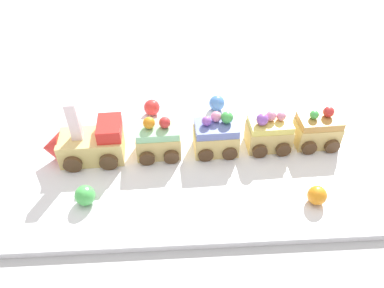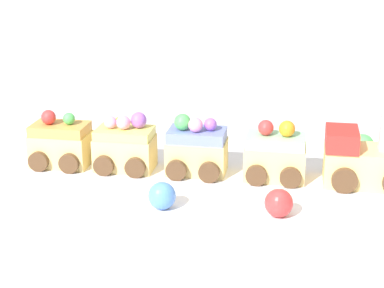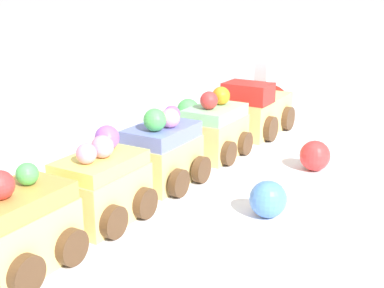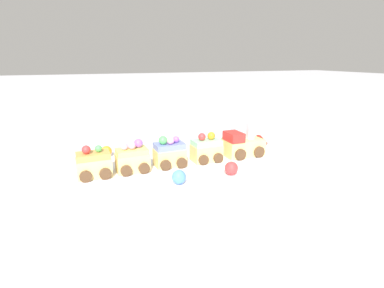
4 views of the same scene
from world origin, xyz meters
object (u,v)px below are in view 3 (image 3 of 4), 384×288
cake_train_locomotive (259,108)px  gumball_red (315,156)px  cake_car_mint (214,131)px  cake_car_blueberry (165,154)px  gumball_blue (268,199)px  gumball_green (188,110)px  cake_car_lemon (102,187)px  cake_car_caramel (18,230)px

cake_train_locomotive → gumball_red: 0.16m
cake_car_mint → cake_car_blueberry: 0.10m
cake_train_locomotive → gumball_blue: size_ratio=4.34×
cake_car_mint → gumball_green: size_ratio=2.45×
gumball_blue → gumball_green: size_ratio=1.00×
cake_car_lemon → cake_car_caramel: (-0.09, -0.00, -0.00)m
cake_car_caramel → gumball_blue: (0.17, -0.11, -0.01)m
cake_train_locomotive → cake_car_lemon: size_ratio=1.77×
cake_car_mint → cake_car_lemon: size_ratio=1.00×
cake_car_blueberry → cake_car_mint: bearing=0.0°
cake_car_blueberry → gumball_green: bearing=25.5°
cake_car_caramel → gumball_red: bearing=-21.1°
cake_train_locomotive → cake_car_caramel: size_ratio=1.77×
gumball_red → cake_car_caramel: bearing=161.1°
cake_car_lemon → gumball_red: (0.21, -0.10, -0.01)m
cake_car_blueberry → gumball_red: 0.16m
cake_car_lemon → gumball_red: size_ratio=2.44×
cake_car_mint → cake_car_lemon: same height
cake_car_blueberry → gumball_green: (0.21, 0.11, -0.01)m
cake_car_lemon → gumball_blue: size_ratio=2.45×
cake_car_mint → gumball_green: (0.11, 0.11, -0.01)m
gumball_red → cake_car_mint: bearing=97.4°
cake_car_blueberry → cake_car_lemon: size_ratio=1.02×
cake_car_blueberry → gumball_green: 0.24m
cake_car_lemon → gumball_green: 0.33m
gumball_red → cake_car_blueberry: bearing=136.7°
cake_train_locomotive → cake_car_mint: (-0.12, -0.00, -0.00)m
cake_train_locomotive → gumball_green: (-0.01, 0.10, -0.01)m
cake_train_locomotive → gumball_blue: cake_train_locomotive is taller
gumball_blue → gumball_green: bearing=45.2°
gumball_green → cake_car_lemon: bearing=-159.4°
cake_car_lemon → gumball_red: cake_car_lemon is taller
cake_car_blueberry → cake_car_caramel: (-0.18, -0.01, -0.00)m
cake_car_blueberry → cake_car_lemon: 0.09m
gumball_blue → cake_train_locomotive: bearing=27.7°
cake_train_locomotive → cake_car_caramel: 0.40m
cake_car_mint → gumball_blue: cake_car_mint is taller
cake_train_locomotive → gumball_red: bearing=-134.8°
cake_train_locomotive → cake_car_mint: bearing=-180.0°
cake_car_caramel → gumball_blue: size_ratio=2.45×
cake_car_lemon → cake_car_caramel: 0.09m
cake_train_locomotive → gumball_green: size_ratio=4.36×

